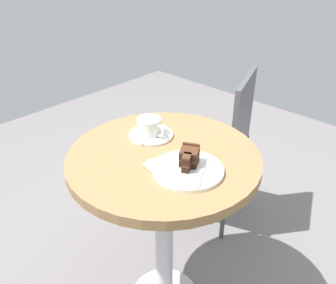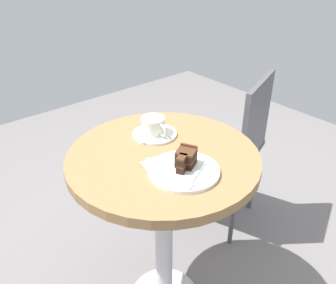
# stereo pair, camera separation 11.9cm
# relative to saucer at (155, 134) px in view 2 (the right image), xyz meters

# --- Properties ---
(cafe_table) EXTENTS (0.66, 0.66, 0.76)m
(cafe_table) POSITION_rel_saucer_xyz_m (0.12, -0.06, -0.14)
(cafe_table) COLOR olive
(cafe_table) RESTS_ON ground
(saucer) EXTENTS (0.16, 0.16, 0.01)m
(saucer) POSITION_rel_saucer_xyz_m (0.00, 0.00, 0.00)
(saucer) COLOR silver
(saucer) RESTS_ON cafe_table
(coffee_cup) EXTENTS (0.12, 0.09, 0.06)m
(coffee_cup) POSITION_rel_saucer_xyz_m (-0.00, -0.00, 0.04)
(coffee_cup) COLOR silver
(coffee_cup) RESTS_ON saucer
(teaspoon) EXTENTS (0.05, 0.10, 0.00)m
(teaspoon) POSITION_rel_saucer_xyz_m (0.04, -0.04, 0.01)
(teaspoon) COLOR silver
(teaspoon) RESTS_ON saucer
(cake_plate) EXTENTS (0.23, 0.23, 0.01)m
(cake_plate) POSITION_rel_saucer_xyz_m (0.25, -0.08, 0.00)
(cake_plate) COLOR silver
(cake_plate) RESTS_ON cafe_table
(cake_slice) EXTENTS (0.08, 0.09, 0.06)m
(cake_slice) POSITION_rel_saucer_xyz_m (0.24, -0.07, 0.04)
(cake_slice) COLOR black
(cake_slice) RESTS_ON cake_plate
(fork) EXTENTS (0.08, 0.15, 0.00)m
(fork) POSITION_rel_saucer_xyz_m (0.31, -0.10, 0.01)
(fork) COLOR silver
(fork) RESTS_ON cake_plate
(napkin) EXTENTS (0.21, 0.21, 0.00)m
(napkin) POSITION_rel_saucer_xyz_m (0.21, -0.09, -0.00)
(napkin) COLOR tan
(napkin) RESTS_ON cafe_table
(cafe_chair) EXTENTS (0.49, 0.49, 0.85)m
(cafe_chair) POSITION_rel_saucer_xyz_m (-0.04, 0.54, -0.25)
(cafe_chair) COLOR #4C4C51
(cafe_chair) RESTS_ON ground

